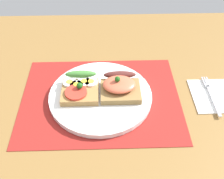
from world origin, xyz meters
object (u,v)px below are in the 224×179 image
(sandwich_egg_tomato, at_px, (80,87))
(fork, at_px, (211,94))
(sandwich_salmon, at_px, (120,86))
(napkin, at_px, (214,96))
(plate, at_px, (101,96))

(sandwich_egg_tomato, bearing_deg, fork, -2.04)
(sandwich_egg_tomato, distance_m, sandwich_salmon, 0.10)
(napkin, bearing_deg, fork, 173.59)
(fork, bearing_deg, napkin, -6.41)
(sandwich_salmon, distance_m, napkin, 0.25)
(napkin, distance_m, fork, 0.01)
(sandwich_egg_tomato, relative_size, fork, 0.69)
(sandwich_salmon, bearing_deg, napkin, -2.15)
(napkin, height_order, fork, fork)
(plate, distance_m, sandwich_egg_tomato, 0.06)
(sandwich_egg_tomato, relative_size, sandwich_salmon, 1.00)
(plate, bearing_deg, napkin, -0.29)
(sandwich_salmon, bearing_deg, plate, -171.09)
(plate, xyz_separation_m, napkin, (0.30, -0.00, -0.01))
(fork, bearing_deg, sandwich_egg_tomato, 177.96)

